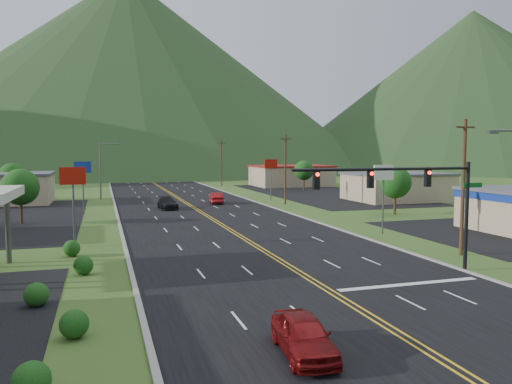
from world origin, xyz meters
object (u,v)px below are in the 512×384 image
object	(u,v)px
car_red_near	(304,336)
car_red_far	(216,198)
traffic_signal	(413,189)
streetlight_west	(102,167)
car_dark_mid	(168,203)

from	to	relation	value
car_red_near	car_red_far	distance (m)	54.66
car_red_near	traffic_signal	bearing A→B (deg)	45.99
streetlight_west	car_dark_mid	bearing A→B (deg)	-63.41
car_red_far	car_red_near	bearing A→B (deg)	87.07
traffic_signal	car_red_near	xyz separation A→B (m)	(-11.15, -9.41, -4.57)
traffic_signal	car_red_far	xyz separation A→B (m)	(-2.39, 44.55, -4.55)
car_dark_mid	car_red_far	size ratio (longest dim) A/B	1.09
car_dark_mid	streetlight_west	bearing A→B (deg)	112.70
streetlight_west	car_dark_mid	world-z (taller)	streetlight_west
streetlight_west	car_dark_mid	size ratio (longest dim) A/B	1.75
streetlight_west	car_red_far	bearing A→B (deg)	-36.00
traffic_signal	car_dark_mid	bearing A→B (deg)	104.17
traffic_signal	streetlight_west	world-z (taller)	streetlight_west
traffic_signal	car_red_near	world-z (taller)	traffic_signal
car_red_near	car_dark_mid	world-z (taller)	car_red_near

